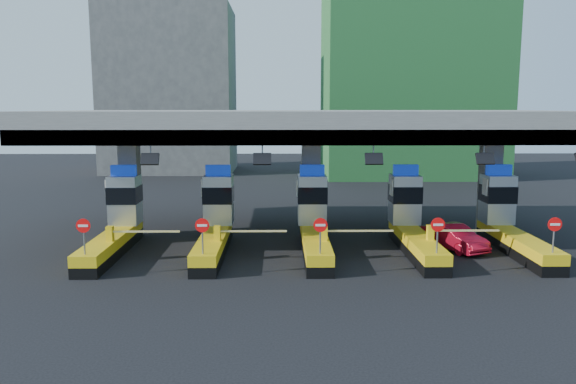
{
  "coord_description": "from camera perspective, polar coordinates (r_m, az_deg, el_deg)",
  "views": [
    {
      "loc": [
        -1.7,
        -27.86,
        7.18
      ],
      "look_at": [
        -1.31,
        0.0,
        2.97
      ],
      "focal_mm": 35.0,
      "sensor_mm": 36.0,
      "label": 1
    }
  ],
  "objects": [
    {
      "name": "toll_lane_center",
      "position": [
        28.77,
        2.61,
        -3.01
      ],
      "size": [
        4.43,
        8.0,
        4.16
      ],
      "color": "black",
      "rests_on": "ground"
    },
    {
      "name": "toll_lane_far_left",
      "position": [
        29.9,
        -16.92,
        -2.93
      ],
      "size": [
        4.43,
        8.0,
        4.16
      ],
      "color": "black",
      "rests_on": "ground"
    },
    {
      "name": "toll_lane_right",
      "position": [
        29.49,
        12.36,
        -2.91
      ],
      "size": [
        4.43,
        8.0,
        4.16
      ],
      "color": "black",
      "rests_on": "ground"
    },
    {
      "name": "toll_lane_left",
      "position": [
        28.91,
        -7.35,
        -3.01
      ],
      "size": [
        4.43,
        8.0,
        4.16
      ],
      "color": "black",
      "rests_on": "ground"
    },
    {
      "name": "toll_canopy",
      "position": [
        30.79,
        2.38,
        6.64
      ],
      "size": [
        28.0,
        12.09,
        7.0
      ],
      "color": "slate",
      "rests_on": "ground"
    },
    {
      "name": "bg_building_concrete",
      "position": [
        65.06,
        -11.88,
        10.02
      ],
      "size": [
        14.0,
        10.0,
        18.0
      ],
      "primitive_type": "cube",
      "color": "#4C4C49",
      "rests_on": "ground"
    },
    {
      "name": "ground",
      "position": [
        28.82,
        2.62,
        -5.84
      ],
      "size": [
        120.0,
        120.0,
        0.0
      ],
      "primitive_type": "plane",
      "color": "black",
      "rests_on": "ground"
    },
    {
      "name": "red_car",
      "position": [
        29.84,
        16.53,
        -4.42
      ],
      "size": [
        2.78,
        4.1,
        1.28
      ],
      "primitive_type": "imported",
      "rotation": [
        0.0,
        0.0,
        0.41
      ],
      "color": "red",
      "rests_on": "ground"
    },
    {
      "name": "toll_lane_far_right",
      "position": [
        31.01,
        21.41,
        -2.75
      ],
      "size": [
        4.43,
        8.0,
        4.16
      ],
      "color": "black",
      "rests_on": "ground"
    },
    {
      "name": "bg_building_scaffold",
      "position": [
        61.78,
        12.44,
        14.74
      ],
      "size": [
        18.0,
        12.0,
        28.0
      ],
      "primitive_type": "cube",
      "color": "#1E5926",
      "rests_on": "ground"
    }
  ]
}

